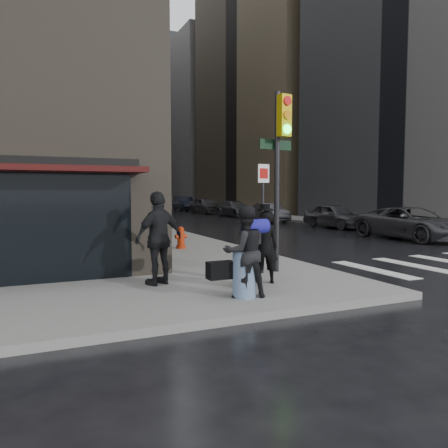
{
  "coord_description": "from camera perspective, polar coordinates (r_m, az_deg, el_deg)",
  "views": [
    {
      "loc": [
        -5.19,
        -8.27,
        2.18
      ],
      "look_at": [
        -0.42,
        2.4,
        1.3
      ],
      "focal_mm": 35.0,
      "sensor_mm": 36.0,
      "label": 1
    }
  ],
  "objects": [
    {
      "name": "ground",
      "position": [
        10.0,
        7.89,
        -8.32
      ],
      "size": [
        140.0,
        140.0,
        0.0
      ],
      "primitive_type": "plane",
      "color": "black",
      "rests_on": "ground"
    },
    {
      "name": "parked_car_2",
      "position": [
        31.43,
        5.98,
        1.52
      ],
      "size": [
        1.71,
        4.13,
        1.33
      ],
      "primitive_type": "imported",
      "rotation": [
        0.0,
        0.0,
        -0.08
      ],
      "color": "#4C4B50",
      "rests_on": "ground"
    },
    {
      "name": "man_overcoat",
      "position": [
        9.59,
        4.82,
        -3.43
      ],
      "size": [
        1.17,
        0.79,
        1.78
      ],
      "rotation": [
        0.0,
        0.0,
        2.76
      ],
      "color": "black",
      "rests_on": "ground"
    },
    {
      "name": "bldg_distant",
      "position": [
        88.08,
        -16.95,
        13.15
      ],
      "size": [
        40.0,
        12.0,
        32.0
      ],
      "primitive_type": "cube",
      "color": "gray",
      "rests_on": "ground"
    },
    {
      "name": "fire_hydrant",
      "position": [
        15.58,
        -5.65,
        -1.91
      ],
      "size": [
        0.44,
        0.34,
        0.78
      ],
      "rotation": [
        0.0,
        0.0,
        0.14
      ],
      "color": "#A4270A",
      "rests_on": "ground"
    },
    {
      "name": "bldg_right_mid",
      "position": [
        55.93,
        12.0,
        21.72
      ],
      "size": [
        22.0,
        22.0,
        38.0
      ],
      "primitive_type": "cube",
      "color": "#837151",
      "rests_on": "ground"
    },
    {
      "name": "sidewalk_right",
      "position": [
        39.97,
        3.82,
        1.28
      ],
      "size": [
        3.0,
        50.0,
        0.15
      ],
      "primitive_type": "cube",
      "color": "slate",
      "rests_on": "ground"
    },
    {
      "name": "man_jeans",
      "position": [
        8.32,
        2.59,
        -3.63
      ],
      "size": [
        1.25,
        0.67,
        1.76
      ],
      "rotation": [
        0.0,
        0.0,
        3.13
      ],
      "color": "black",
      "rests_on": "ground"
    },
    {
      "name": "parked_car_4",
      "position": [
        42.91,
        -2.43,
        2.45
      ],
      "size": [
        2.13,
        4.73,
        1.58
      ],
      "primitive_type": "imported",
      "rotation": [
        0.0,
        0.0,
        0.06
      ],
      "color": "#4C4C51",
      "rests_on": "ground"
    },
    {
      "name": "parked_car_1",
      "position": [
        26.59,
        14.26,
        1.05
      ],
      "size": [
        1.99,
        4.38,
        1.46
      ],
      "primitive_type": "imported",
      "rotation": [
        0.0,
        0.0,
        0.06
      ],
      "color": "#434348",
      "rests_on": "ground"
    },
    {
      "name": "bldg_right_far",
      "position": [
        73.96,
        1.12,
        12.33
      ],
      "size": [
        22.0,
        20.0,
        25.0
      ],
      "primitive_type": "cube",
      "color": "gray",
      "rests_on": "ground"
    },
    {
      "name": "man_greycoat",
      "position": [
        9.55,
        -8.48,
        -1.84
      ],
      "size": [
        1.29,
        0.91,
        2.03
      ],
      "rotation": [
        0.0,
        0.0,
        3.53
      ],
      "color": "black",
      "rests_on": "ground"
    },
    {
      "name": "parked_car_0",
      "position": [
        21.45,
        23.31,
        0.09
      ],
      "size": [
        2.55,
        5.34,
        1.47
      ],
      "primitive_type": "imported",
      "rotation": [
        0.0,
        0.0,
        0.02
      ],
      "color": "#3B3B3F",
      "rests_on": "ground"
    },
    {
      "name": "parked_car_3",
      "position": [
        37.19,
        1.5,
        1.98
      ],
      "size": [
        2.23,
        4.77,
        1.35
      ],
      "primitive_type": "imported",
      "rotation": [
        0.0,
        0.0,
        0.08
      ],
      "color": "#44454A",
      "rests_on": "ground"
    },
    {
      "name": "traffic_light",
      "position": [
        10.97,
        7.16,
        8.76
      ],
      "size": [
        1.11,
        0.58,
        4.48
      ],
      "rotation": [
        0.0,
        0.0,
        0.17
      ],
      "color": "black",
      "rests_on": "ground"
    },
    {
      "name": "parked_car_5",
      "position": [
        48.85,
        -5.24,
        2.66
      ],
      "size": [
        2.02,
        4.9,
        1.58
      ],
      "primitive_type": "imported",
      "rotation": [
        0.0,
        0.0,
        -0.07
      ],
      "color": "black",
      "rests_on": "ground"
    },
    {
      "name": "sidewalk_left",
      "position": [
        35.71,
        -15.7,
        0.77
      ],
      "size": [
        4.0,
        50.0,
        0.15
      ],
      "primitive_type": "cube",
      "color": "slate",
      "rests_on": "ground"
    }
  ]
}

